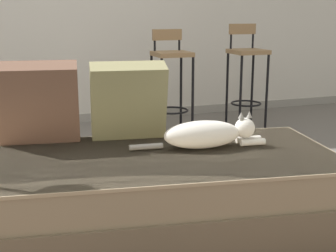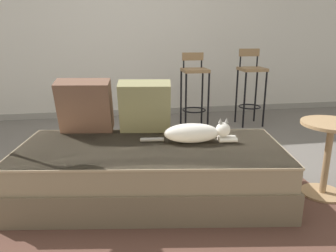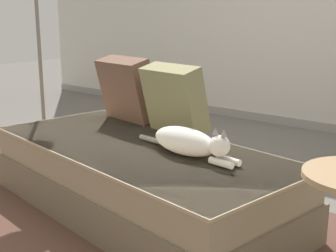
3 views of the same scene
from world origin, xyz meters
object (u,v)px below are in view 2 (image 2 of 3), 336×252
object	(u,v)px
throw_pillow_middle	(145,107)
throw_pillow_corner	(85,106)
couch	(151,171)
bar_stool_by_doorway	(251,80)
cat	(196,133)
bar_stool_near_window	(194,83)
side_table	(328,149)

from	to	relation	value
throw_pillow_middle	throw_pillow_corner	bearing A→B (deg)	171.38
couch	bar_stool_by_doorway	bearing A→B (deg)	49.25
throw_pillow_middle	cat	size ratio (longest dim) A/B	0.61
bar_stool_by_doorway	bar_stool_near_window	bearing A→B (deg)	-179.95
couch	bar_stool_near_window	xyz separation A→B (m)	(0.79, 1.82, 0.38)
side_table	bar_stool_near_window	bearing A→B (deg)	104.71
couch	throw_pillow_corner	xyz separation A→B (m)	(-0.49, 0.42, 0.43)
couch	throw_pillow_corner	distance (m)	0.78
couch	throw_pillow_middle	bearing A→B (deg)	89.52
cat	bar_stool_near_window	size ratio (longest dim) A/B	0.76
throw_pillow_corner	cat	xyz separation A→B (m)	(0.84, -0.39, -0.15)
throw_pillow_corner	cat	distance (m)	0.94
throw_pillow_corner	side_table	world-z (taller)	throw_pillow_corner
bar_stool_near_window	side_table	bearing A→B (deg)	-75.29
cat	bar_stool_by_doorway	distance (m)	2.17
cat	bar_stool_near_window	world-z (taller)	bar_stool_near_window
throw_pillow_corner	bar_stool_near_window	distance (m)	1.90
throw_pillow_middle	bar_stool_by_doorway	xyz separation A→B (m)	(1.57, 1.47, -0.03)
throw_pillow_middle	bar_stool_by_doorway	size ratio (longest dim) A/B	0.45
cat	side_table	xyz separation A→B (m)	(0.97, -0.23, -0.10)
throw_pillow_middle	bar_stool_near_window	size ratio (longest dim) A/B	0.47
couch	throw_pillow_middle	size ratio (longest dim) A/B	4.63
bar_stool_near_window	bar_stool_by_doorway	bearing A→B (deg)	0.05
throw_pillow_corner	bar_stool_by_doorway	distance (m)	2.49
throw_pillow_corner	cat	world-z (taller)	throw_pillow_corner
throw_pillow_middle	bar_stool_near_window	world-z (taller)	bar_stool_near_window
throw_pillow_middle	couch	bearing A→B (deg)	-90.48
couch	throw_pillow_corner	world-z (taller)	throw_pillow_corner
couch	cat	bearing A→B (deg)	4.90
side_table	bar_stool_by_doorway	bearing A→B (deg)	83.10
bar_stool_near_window	bar_stool_by_doorway	distance (m)	0.78
throw_pillow_corner	cat	bearing A→B (deg)	-25.18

